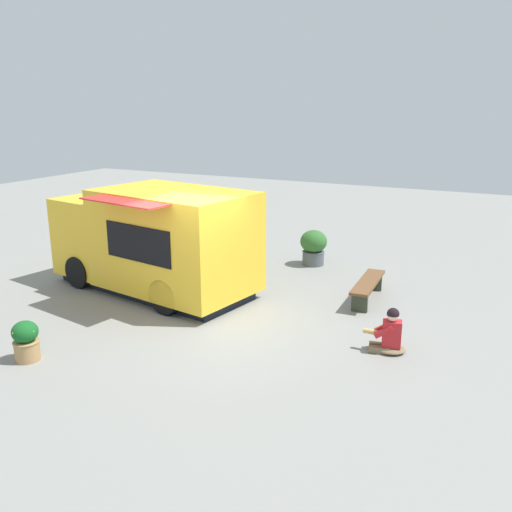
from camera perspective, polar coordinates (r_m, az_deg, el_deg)
The scene contains 6 objects.
ground_plane at distance 11.28m, azimuth -6.29°, elevation -6.87°, with size 40.00×40.00×0.00m, color gray.
food_truck at distance 13.00m, azimuth -10.37°, elevation 1.44°, with size 5.23×3.41×2.42m.
person_customer at distance 10.15m, azimuth 13.59°, elevation -7.87°, with size 0.79×0.55×0.83m.
planter_flowering_near at distance 10.33m, azimuth -22.62°, elevation -8.03°, with size 0.45×0.45×0.71m.
planter_flowering_far at distance 15.07m, azimuth 5.95°, elevation 1.01°, with size 0.72×0.72×0.96m.
plaza_bench at distance 12.57m, azimuth 11.44°, elevation -2.97°, with size 0.51×1.91×0.46m.
Camera 1 is at (5.74, -8.71, 4.30)m, focal length 38.82 mm.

